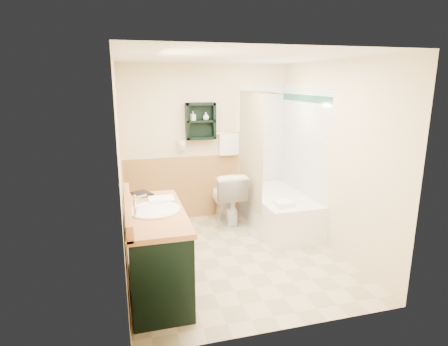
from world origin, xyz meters
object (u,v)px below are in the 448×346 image
soap_bottle_b (206,117)px  vanity_book (135,186)px  vanity (156,251)px  soap_bottle_a (193,118)px  wall_shelf (201,121)px  bathtub (279,211)px  hair_dryer (181,145)px  toilet (226,198)px

soap_bottle_b → vanity_book: bearing=-129.2°
vanity → soap_bottle_b: (0.98, 1.94, 1.17)m
soap_bottle_a → wall_shelf: bearing=2.4°
soap_bottle_a → soap_bottle_b: bearing=0.0°
wall_shelf → vanity: size_ratio=0.40×
vanity → bathtub: bearing=33.3°
vanity → soap_bottle_a: size_ratio=10.00×
wall_shelf → hair_dryer: size_ratio=2.29×
wall_shelf → soap_bottle_a: wall_shelf is taller
bathtub → wall_shelf: bearing=146.3°
soap_bottle_b → vanity: bearing=-116.7°
soap_bottle_a → soap_bottle_b: soap_bottle_b is taller
vanity_book → soap_bottle_a: 1.79m
toilet → wall_shelf: bearing=-41.4°
hair_dryer → vanity: hair_dryer is taller
bathtub → soap_bottle_b: bearing=144.3°
wall_shelf → toilet: bearing=-40.8°
toilet → soap_bottle_b: 1.26m
soap_bottle_b → wall_shelf: bearing=176.4°
wall_shelf → vanity: (-0.89, -1.95, -1.11)m
bathtub → toilet: (-0.70, 0.40, 0.14)m
vanity_book → soap_bottle_a: bearing=30.4°
bathtub → soap_bottle_b: soap_bottle_b is taller
vanity → bathtub: (1.92, 1.26, -0.18)m
toilet → soap_bottle_a: bearing=-32.5°
vanity_book → soap_bottle_a: (0.94, 1.40, 0.60)m
wall_shelf → vanity_book: size_ratio=2.31×
wall_shelf → vanity: wall_shelf is taller
hair_dryer → toilet: hair_dryer is taller
bathtub → soap_bottle_a: soap_bottle_a is taller
vanity → bathtub: vanity is taller
bathtub → vanity_book: size_ratio=6.31×
bathtub → toilet: toilet is taller
wall_shelf → soap_bottle_b: 0.10m
soap_bottle_a → soap_bottle_b: size_ratio=1.18×
soap_bottle_b → bathtub: bearing=-35.7°
bathtub → soap_bottle_a: 1.89m
bathtub → hair_dryer: bearing=151.8°
toilet → soap_bottle_a: 1.30m
toilet → vanity_book: 1.88m
vanity → soap_bottle_b: size_ratio=11.84×
bathtub → soap_bottle_a: size_ratio=10.81×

